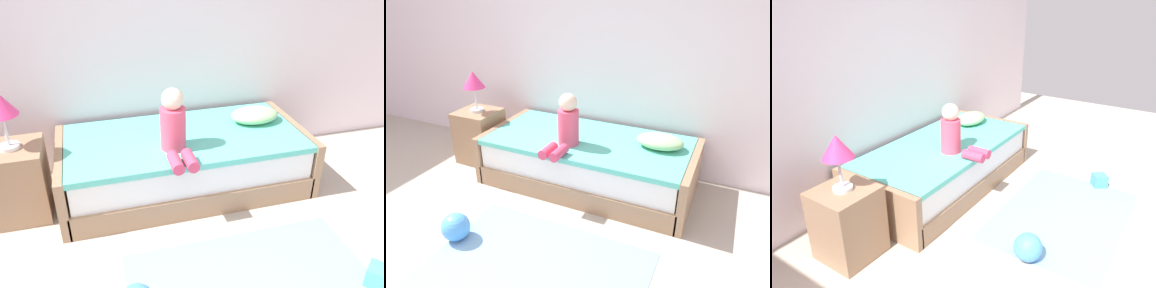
# 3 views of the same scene
# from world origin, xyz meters

# --- Properties ---
(wall_rear) EXTENTS (7.20, 0.10, 2.90)m
(wall_rear) POSITION_xyz_m (0.00, 2.60, 1.45)
(wall_rear) COLOR white
(wall_rear) RESTS_ON ground
(bed) EXTENTS (2.11, 1.00, 0.50)m
(bed) POSITION_xyz_m (0.48, 2.00, 0.25)
(bed) COLOR #997556
(bed) RESTS_ON ground
(nightstand) EXTENTS (0.44, 0.44, 0.60)m
(nightstand) POSITION_xyz_m (-0.87, 1.96, 0.30)
(nightstand) COLOR #997556
(nightstand) RESTS_ON ground
(child_figure) EXTENTS (0.20, 0.51, 0.50)m
(child_figure) POSITION_xyz_m (0.35, 1.77, 0.70)
(child_figure) COLOR #E04C6B
(child_figure) RESTS_ON bed
(pillow) EXTENTS (0.44, 0.30, 0.13)m
(pillow) POSITION_xyz_m (1.17, 2.10, 0.56)
(pillow) COLOR #99CC8C
(pillow) RESTS_ON bed
(toy_block) EXTENTS (0.20, 0.20, 0.14)m
(toy_block) POSITION_xyz_m (1.39, 0.56, 0.07)
(toy_block) COLOR #4C99E5
(toy_block) RESTS_ON ground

